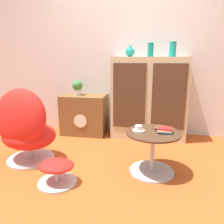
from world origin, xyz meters
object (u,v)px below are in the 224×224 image
tv_console (84,114)px  vase_inner_left (151,50)px  sideboard (149,98)px  vase_leftmost (130,52)px  coffee_table (153,150)px  potted_plant (77,86)px  bowl (161,128)px  egg_chair (25,128)px  teacup (139,128)px  book_stack (165,130)px  vase_inner_right (173,49)px  ottoman (57,170)px

tv_console → vase_inner_left: vase_inner_left is taller
sideboard → vase_leftmost: 0.73m
coffee_table → vase_leftmost: vase_leftmost is taller
potted_plant → bowl: bearing=-38.1°
sideboard → vase_leftmost: size_ratio=8.11×
coffee_table → vase_leftmost: size_ratio=3.80×
tv_console → egg_chair: egg_chair is taller
tv_console → teacup: size_ratio=5.43×
vase_leftmost → book_stack: bearing=-66.5°
vase_leftmost → bowl: vase_leftmost is taller
coffee_table → teacup: (-0.15, 0.02, 0.22)m
vase_inner_right → book_stack: size_ratio=1.33×
egg_chair → bowl: size_ratio=6.13×
vase_inner_right → book_stack: 1.38m
book_stack → vase_inner_right: bearing=83.8°
tv_console → teacup: bearing=-49.0°
vase_inner_right → potted_plant: (-1.40, -0.01, -0.55)m
sideboard → coffee_table: 1.15m
tv_console → vase_inner_right: bearing=0.4°
sideboard → egg_chair: bearing=-141.2°
egg_chair → potted_plant: size_ratio=3.87×
vase_inner_right → book_stack: bearing=-96.2°
potted_plant → book_stack: (1.28, -1.09, -0.28)m
ottoman → vase_leftmost: vase_leftmost is taller
potted_plant → book_stack: potted_plant is taller
bowl → vase_leftmost: bearing=114.1°
tv_console → potted_plant: 0.46m
egg_chair → ottoman: 0.70m
bowl → book_stack: bearing=-72.9°
egg_chair → book_stack: bearing=0.3°
vase_inner_right → bowl: bearing=-98.7°
vase_inner_left → book_stack: bearing=-80.5°
egg_chair → potted_plant: bearing=76.4°
vase_inner_right → vase_inner_left: bearing=180.0°
bowl → potted_plant: bearing=141.9°
egg_chair → vase_inner_right: size_ratio=4.42×
vase_inner_left → vase_inner_right: vase_inner_right is taller
vase_inner_left → ottoman: bearing=-119.5°
coffee_table → vase_inner_left: 1.52m
tv_console → teacup: (0.92, -1.06, 0.16)m
coffee_table → bowl: size_ratio=3.85×
book_stack → vase_leftmost: bearing=113.5°
vase_leftmost → vase_inner_right: vase_inner_right is taller
potted_plant → teacup: 1.50m
ottoman → teacup: teacup is taller
tv_console → bowl: (1.16, -0.98, 0.16)m
vase_inner_right → bowl: (-0.15, -0.99, -0.84)m
potted_plant → bowl: 1.62m
sideboard → egg_chair: (-1.37, -1.10, -0.18)m
bowl → vase_inner_right: bearing=81.3°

